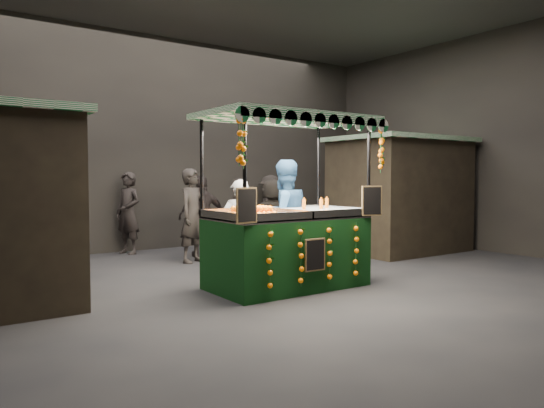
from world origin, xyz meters
TOP-DOWN VIEW (x-y plane):
  - ground at (0.00, 0.00)m, footprint 12.00×12.00m
  - market_hall at (0.00, 0.00)m, footprint 12.10×10.10m
  - neighbour_stall_right at (4.40, 1.50)m, footprint 3.00×2.20m
  - juice_stall at (-0.06, -0.22)m, footprint 2.73×1.60m
  - vendor_grey at (-0.30, 0.87)m, footprint 0.69×0.55m
  - vendor_blue at (0.42, 0.58)m, footprint 1.03×0.84m
  - shopper_0 at (-0.23, 2.76)m, footprint 0.81×0.72m
  - shopper_1 at (0.66, 2.35)m, footprint 1.01×0.92m
  - shopper_2 at (0.27, 3.30)m, footprint 1.09×0.65m
  - shopper_3 at (2.92, 4.56)m, footprint 1.08×1.31m
  - shopper_5 at (1.57, 2.55)m, footprint 1.49×1.40m
  - shopper_6 at (-0.89, 4.60)m, footprint 0.65×0.78m

SIDE VIEW (x-z plane):
  - ground at x=0.00m, z-range 0.00..0.00m
  - juice_stall at x=-0.06m, z-range -0.50..2.14m
  - vendor_grey at x=-0.30m, z-range 0.00..1.66m
  - shopper_5 at x=1.57m, z-range 0.00..1.67m
  - shopper_1 at x=0.66m, z-range 0.00..1.68m
  - shopper_2 at x=0.27m, z-range 0.00..1.74m
  - shopper_3 at x=2.92m, z-range 0.00..1.76m
  - shopper_6 at x=-0.89m, z-range 0.00..1.82m
  - shopper_0 at x=-0.23m, z-range 0.00..1.87m
  - vendor_blue at x=0.42m, z-range 0.00..2.00m
  - neighbour_stall_right at x=4.40m, z-range 0.01..2.61m
  - market_hall at x=0.00m, z-range 0.86..5.91m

